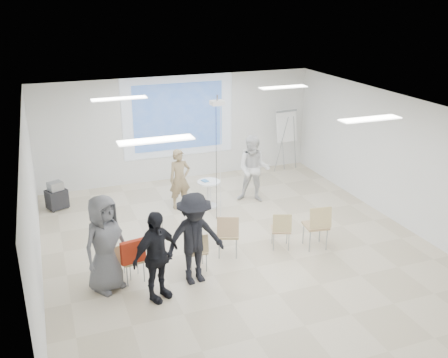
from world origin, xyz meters
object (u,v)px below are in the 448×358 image
object	(u,v)px
chair_left_mid	(133,258)
chair_right_far	(318,223)
audience_left	(156,250)
av_cart	(57,196)
chair_right_inner	(281,228)
laptop	(196,249)
audience_mid	(194,233)
player_left	(180,175)
player_right	(254,166)
chair_far_left	(120,259)
pedestal_table	(209,192)
chair_center	(228,232)
chair_left_inner	(197,249)
audience_outer	(104,238)
flipchart_easel	(287,127)

from	to	relation	value
chair_left_mid	chair_right_far	bearing A→B (deg)	-11.12
audience_left	av_cart	xyz separation A→B (m)	(-1.46, 4.77, -0.64)
chair_right_inner	laptop	xyz separation A→B (m)	(-1.92, -0.15, -0.06)
chair_left_mid	audience_mid	size ratio (longest dim) A/B	0.43
player_left	laptop	xyz separation A→B (m)	(-0.53, -3.02, -0.43)
laptop	audience_left	xyz separation A→B (m)	(-0.96, -0.73, 0.53)
av_cart	audience_mid	bearing A→B (deg)	-86.76
player_right	chair_right_far	bearing A→B (deg)	-54.72
chair_far_left	chair_right_far	xyz separation A→B (m)	(4.11, -0.19, 0.13)
audience_mid	av_cart	size ratio (longest dim) A/B	2.85
player_right	laptop	xyz separation A→B (m)	(-2.43, -2.77, -0.54)
chair_right_far	player_left	bearing A→B (deg)	132.15
pedestal_table	chair_center	world-z (taller)	chair_center
chair_left_inner	audience_outer	world-z (taller)	audience_outer
player_right	chair_left_mid	xyz separation A→B (m)	(-3.69, -2.83, -0.46)
player_right	audience_left	world-z (taller)	player_right
laptop	audience_mid	xyz separation A→B (m)	(-0.16, -0.44, 0.58)
pedestal_table	flipchart_easel	distance (m)	3.76
audience_left	av_cart	world-z (taller)	audience_left
audience_mid	chair_left_inner	bearing A→B (deg)	58.21
chair_left_inner	chair_right_far	bearing A→B (deg)	2.35
flipchart_easel	laptop	bearing A→B (deg)	-138.73
chair_center	audience_left	world-z (taller)	audience_left
chair_far_left	chair_right_far	distance (m)	4.12
chair_right_inner	laptop	size ratio (longest dim) A/B	2.84
chair_left_mid	audience_left	distance (m)	0.86
chair_right_inner	laptop	distance (m)	1.93
audience_left	player_right	bearing A→B (deg)	17.69
player_left	av_cart	size ratio (longest dim) A/B	2.44
pedestal_table	player_left	distance (m)	0.86
laptop	audience_outer	world-z (taller)	audience_outer
chair_center	flipchart_easel	bearing A→B (deg)	71.94
chair_left_inner	flipchart_easel	xyz separation A→B (m)	(4.33, 4.74, 0.90)
chair_left_inner	audience_left	world-z (taller)	audience_left
chair_left_inner	chair_right_inner	xyz separation A→B (m)	(1.93, 0.24, 0.02)
player_right	chair_left_inner	xyz separation A→B (m)	(-2.44, -2.86, -0.50)
player_left	player_right	world-z (taller)	player_right
chair_left_inner	audience_mid	xyz separation A→B (m)	(-0.16, -0.35, 0.54)
chair_far_left	flipchart_easel	world-z (taller)	flipchart_easel
audience_outer	player_left	bearing A→B (deg)	21.58
chair_far_left	chair_left_mid	bearing A→B (deg)	-43.70
player_right	chair_far_left	size ratio (longest dim) A/B	2.46
chair_center	audience_mid	xyz separation A→B (m)	(-0.91, -0.67, 0.46)
chair_left_mid	chair_left_inner	bearing A→B (deg)	-11.78
chair_left_mid	player_right	bearing A→B (deg)	27.20
chair_center	av_cart	bearing A→B (deg)	150.61
player_left	audience_mid	world-z (taller)	audience_mid
chair_left_inner	audience_mid	world-z (taller)	audience_mid
chair_left_mid	chair_far_left	bearing A→B (deg)	139.50
pedestal_table	laptop	distance (m)	3.04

